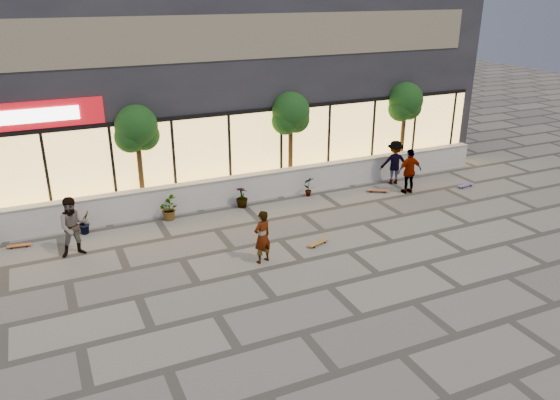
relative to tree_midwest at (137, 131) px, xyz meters
name	(u,v)px	position (x,y,z in m)	size (l,w,h in m)	color
ground	(329,286)	(3.50, -7.70, -2.99)	(80.00, 80.00, 0.00)	gray
planter_wall	(239,189)	(3.50, -0.70, -2.46)	(22.00, 0.42, 1.04)	white
retail_building	(193,71)	(3.50, 4.79, 1.26)	(24.00, 9.17, 8.50)	#25252A
shrub_b	(85,222)	(-2.20, -1.25, -2.58)	(0.45, 0.36, 0.81)	#183B13
shrub_c	(168,209)	(0.60, -1.25, -2.58)	(0.73, 0.63, 0.81)	#183B13
shrub_d	(242,197)	(3.40, -1.25, -2.58)	(0.45, 0.45, 0.81)	#183B13
shrub_e	(309,186)	(6.20, -1.25, -2.58)	(0.43, 0.29, 0.81)	#183B13
tree_midwest	(137,131)	(0.00, 0.00, 0.00)	(1.60, 1.50, 3.92)	#423117
tree_mideast	(291,116)	(6.00, 0.00, 0.00)	(1.60, 1.50, 3.92)	#423117
tree_east	(405,104)	(11.50, 0.00, 0.00)	(1.60, 1.50, 3.92)	#423117
skater_center	(262,237)	(2.40, -5.60, -2.16)	(0.60, 0.40, 1.65)	white
skater_left	(74,227)	(-2.61, -2.80, -2.04)	(0.92, 0.72, 1.89)	#948B60
skater_right_near	(410,171)	(9.99, -2.59, -2.08)	(1.06, 0.44, 1.82)	silver
skater_right_far	(394,162)	(10.12, -1.40, -2.07)	(1.18, 0.68, 1.83)	maroon
skateboard_center	(318,243)	(4.45, -5.29, -2.90)	(0.85, 0.45, 0.10)	olive
skateboard_left	(19,245)	(-4.25, -1.50, -2.91)	(0.73, 0.28, 0.09)	#B35A21
skateboard_right_near	(378,190)	(8.91, -2.05, -2.90)	(0.84, 0.61, 0.10)	brown
skateboard_right_far	(466,185)	(12.57, -3.04, -2.90)	(0.87, 0.34, 0.10)	#595297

